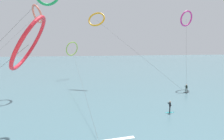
# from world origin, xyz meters

# --- Properties ---
(sea_water) EXTENTS (400.00, 200.00, 0.08)m
(sea_water) POSITION_xyz_m (0.00, 108.92, 0.04)
(sea_water) COLOR #476B75
(sea_water) RESTS_ON ground
(surfer_teal) EXTENTS (1.40, 0.68, 1.70)m
(surfer_teal) POSITION_xyz_m (7.71, 20.78, 0.82)
(surfer_teal) COLOR teal
(surfer_teal) RESTS_ON ground
(surfer_charcoal) EXTENTS (1.40, 0.71, 1.70)m
(surfer_charcoal) POSITION_xyz_m (17.48, 31.00, 0.82)
(surfer_charcoal) COLOR black
(surfer_charcoal) RESTS_ON ground
(kite_lime) EXTENTS (4.29, 45.49, 11.09)m
(kite_lime) POSITION_xyz_m (-4.58, 56.81, 8.91)
(kite_lime) COLOR #8CC62D
(kite_lime) RESTS_ON ground
(kite_amber) EXTENTS (18.77, 17.20, 18.36)m
(kite_amber) POSITION_xyz_m (1.34, 45.88, 16.38)
(kite_amber) COLOR orange
(kite_amber) RESTS_ON ground
(kite_crimson) EXTENTS (13.49, 5.45, 12.06)m
(kite_crimson) POSITION_xyz_m (-9.53, 14.59, 9.69)
(kite_crimson) COLOR red
(kite_crimson) RESTS_ON ground
(kite_coral) EXTENTS (11.18, 25.62, 17.92)m
(kite_coral) POSITION_xyz_m (-11.87, 39.10, 16.02)
(kite_coral) COLOR #EA7260
(kite_coral) RESTS_ON ground
(kite_magenta) EXTENTS (7.20, 9.75, 18.32)m
(kite_magenta) POSITION_xyz_m (22.62, 39.61, 16.38)
(kite_magenta) COLOR #CC288E
(kite_magenta) RESTS_ON ground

